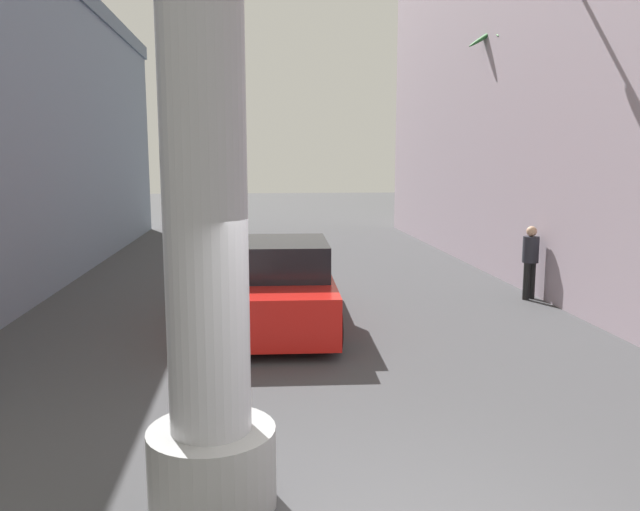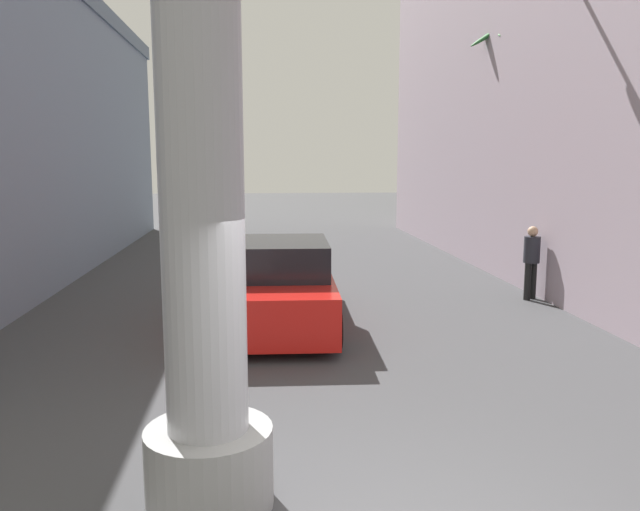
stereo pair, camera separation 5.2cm
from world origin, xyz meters
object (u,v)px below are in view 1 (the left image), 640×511
object	(u,v)px
street_lamp	(579,104)
palm_tree_mid_right	(508,119)
car_lead	(276,285)
pedestrian_mid_right	(530,257)

from	to	relation	value
street_lamp	palm_tree_mid_right	world-z (taller)	street_lamp
street_lamp	car_lead	xyz separation A→B (m)	(-6.08, -0.91, -3.36)
car_lead	pedestrian_mid_right	distance (m)	5.65
car_lead	palm_tree_mid_right	xyz separation A→B (m)	(6.44, 5.34, 3.36)
pedestrian_mid_right	street_lamp	bearing A→B (deg)	-38.94
palm_tree_mid_right	pedestrian_mid_right	size ratio (longest dim) A/B	4.19
car_lead	pedestrian_mid_right	size ratio (longest dim) A/B	3.21
street_lamp	pedestrian_mid_right	xyz separation A→B (m)	(-0.61, 0.50, -3.14)
palm_tree_mid_right	car_lead	bearing A→B (deg)	-140.32
street_lamp	palm_tree_mid_right	distance (m)	4.44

